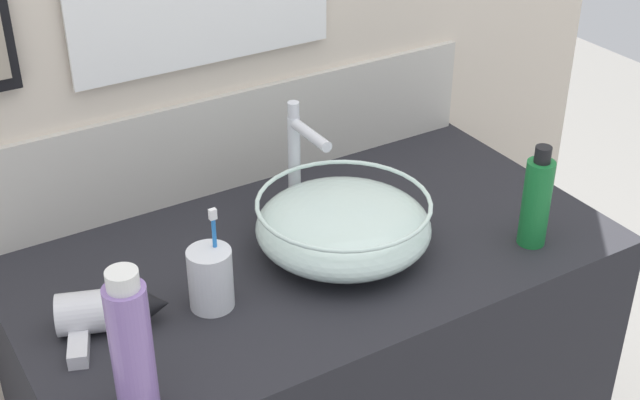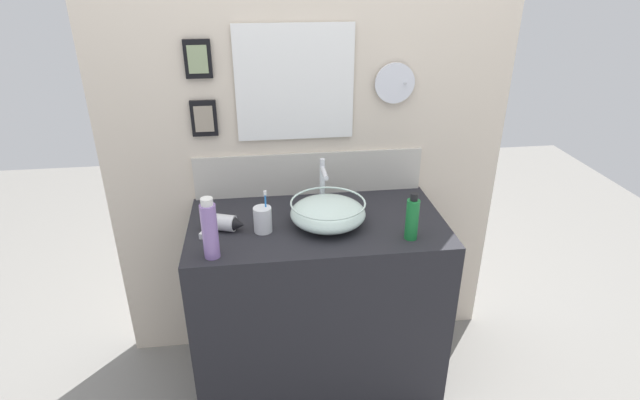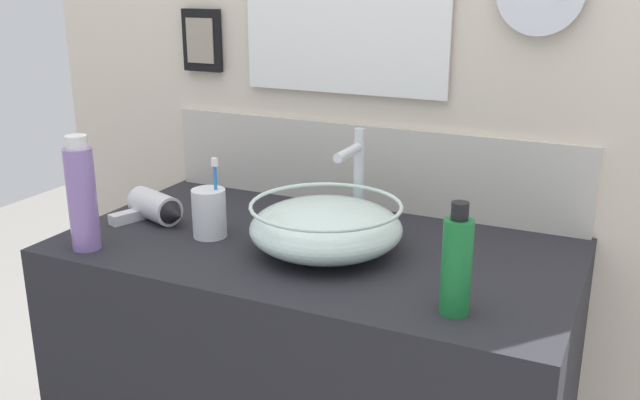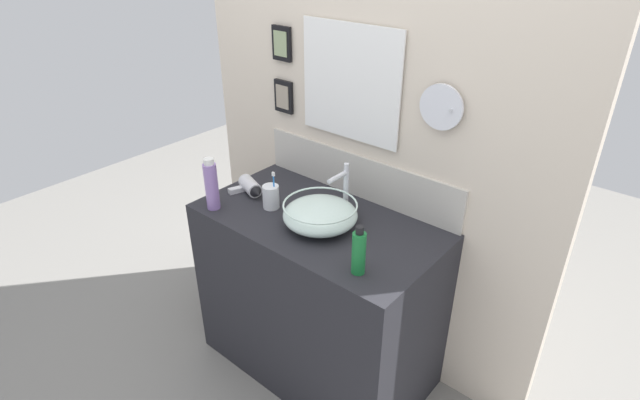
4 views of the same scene
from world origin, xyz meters
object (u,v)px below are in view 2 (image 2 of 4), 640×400
Objects in this scene: glass_bowl_sink at (328,213)px; hair_drier at (222,223)px; shampoo_bottle at (210,230)px; spray_bottle at (412,218)px; toothbrush_cup at (263,219)px; faucet at (323,181)px.

hair_drier is (-0.43, 0.01, -0.02)m from glass_bowl_sink.
hair_drier is 0.79× the size of shampoo_bottle.
spray_bottle is (0.31, -0.15, 0.03)m from glass_bowl_sink.
toothbrush_cup is 0.73× the size of shampoo_bottle.
shampoo_bottle reaches higher than toothbrush_cup.
shampoo_bottle reaches higher than faucet.
glass_bowl_sink reaches higher than hair_drier.
hair_drier is 1.08× the size of toothbrush_cup.
toothbrush_cup is at bearing 167.09° from spray_bottle.
spray_bottle is at bearing 2.74° from shampoo_bottle.
faucet reaches higher than glass_bowl_sink.
faucet reaches higher than spray_bottle.
glass_bowl_sink is at bearing -90.00° from faucet.
spray_bottle is 0.82× the size of shampoo_bottle.
glass_bowl_sink is 0.43m from hair_drier.
shampoo_bottle reaches higher than glass_bowl_sink.
shampoo_bottle is at bearing -157.62° from glass_bowl_sink.
hair_drier is at bearing 167.78° from spray_bottle.
toothbrush_cup is (-0.27, -0.02, -0.00)m from glass_bowl_sink.
glass_bowl_sink is 0.35m from spray_bottle.
shampoo_bottle is (-0.77, -0.04, 0.03)m from spray_bottle.
spray_bottle is 0.77m from shampoo_bottle.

